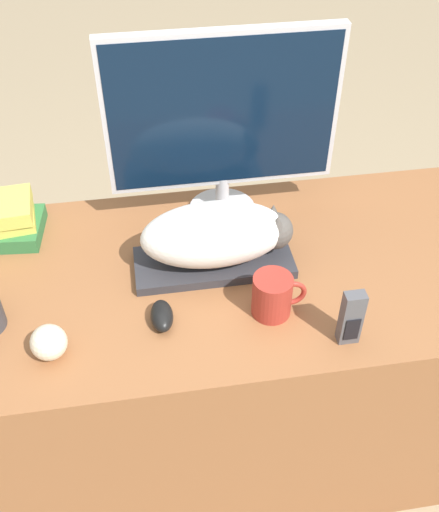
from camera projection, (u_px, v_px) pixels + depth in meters
desk at (222, 363)px, 1.73m from camera, size 1.47×0.69×0.74m
keyboard at (214, 263)px, 1.48m from camera, size 0.39×0.15×0.02m
cat at (219, 234)px, 1.42m from camera, size 0.37×0.16×0.16m
monitor at (223, 119)px, 1.46m from camera, size 0.58×0.18×0.51m
computer_mouse at (162, 316)px, 1.34m from camera, size 0.05×0.09×0.04m
coffee_mug at (273, 295)px, 1.34m from camera, size 0.13×0.09×0.10m
baseball at (49, 342)px, 1.26m from camera, size 0.08×0.08×0.08m
phone at (351, 318)px, 1.27m from camera, size 0.05×0.03×0.14m
book_stack at (0, 221)px, 1.54m from camera, size 0.22×0.18×0.11m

